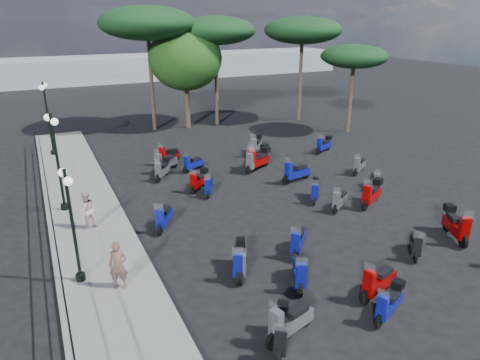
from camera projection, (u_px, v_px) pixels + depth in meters
name	position (u px, v px, depth m)	size (l,w,h in m)	color
ground	(259.00, 218.00, 17.89)	(120.00, 120.00, 0.00)	black
sidewalk	(87.00, 218.00, 17.75)	(3.00, 30.00, 0.15)	slate
railing	(50.00, 208.00, 16.76)	(0.04, 26.04, 1.10)	black
lamp_post_0	(72.00, 219.00, 12.72)	(0.34, 1.09, 3.70)	black
lamp_post_1	(57.00, 156.00, 17.55)	(0.50, 1.21, 4.18)	black
lamp_post_2	(48.00, 114.00, 24.86)	(0.49, 1.25, 4.30)	black
woman	(118.00, 265.00, 12.82)	(0.57, 0.37, 1.55)	brown
pedestrian_far	(86.00, 210.00, 16.55)	(0.74, 0.58, 1.53)	beige
scooter_1	(281.00, 332.00, 10.77)	(1.03, 1.37, 1.25)	black
scooter_2	(241.00, 261.00, 13.89)	(0.88, 1.52, 1.29)	black
scooter_3	(164.00, 218.00, 16.88)	(1.02, 1.46, 1.33)	black
scooter_4	(199.00, 181.00, 20.70)	(1.28, 1.12, 1.24)	black
scooter_5	(168.00, 156.00, 24.38)	(1.55, 0.99, 1.37)	black
scooter_7	(289.00, 322.00, 11.08)	(1.75, 0.77, 1.42)	black
scooter_8	(239.00, 262.00, 13.85)	(0.93, 1.53, 1.33)	black
scooter_9	(209.00, 187.00, 20.12)	(0.82, 1.37, 1.19)	black
scooter_10	(162.00, 170.00, 22.13)	(1.14, 1.36, 1.29)	black
scooter_11	(166.00, 162.00, 23.16)	(1.61, 1.09, 1.43)	black
scooter_12	(378.00, 282.00, 12.76)	(1.72, 0.74, 1.40)	black
scooter_13	(389.00, 304.00, 11.87)	(1.44, 0.80, 1.22)	black
scooter_14	(298.00, 242.00, 15.14)	(1.21, 1.26, 1.31)	black
scooter_15	(296.00, 173.00, 21.65)	(1.82, 0.64, 1.45)	black
scooter_16	(259.00, 160.00, 23.42)	(1.73, 1.05, 1.49)	black
scooter_17	(193.00, 164.00, 23.19)	(1.43, 0.82, 1.23)	black
scooter_19	(416.00, 245.00, 15.00)	(1.08, 1.16, 1.19)	black
scooter_20	(340.00, 201.00, 18.57)	(1.35, 0.93, 1.23)	black
scooter_21	(315.00, 191.00, 19.51)	(1.03, 1.30, 1.21)	black
scooter_22	(255.00, 162.00, 23.18)	(1.59, 1.08, 1.44)	black
scooter_23	(256.00, 146.00, 25.93)	(1.37, 1.50, 1.47)	black
scooter_25	(456.00, 225.00, 16.08)	(1.03, 1.72, 1.48)	black
scooter_26	(375.00, 181.00, 20.85)	(0.96, 1.27, 1.19)	black
scooter_27	(372.00, 194.00, 18.95)	(1.67, 1.03, 1.44)	black
scooter_28	(359.00, 165.00, 22.93)	(1.38, 0.92, 1.24)	black
scooter_29	(324.00, 145.00, 26.42)	(1.49, 0.84, 1.26)	black
scooter_30	(257.00, 160.00, 23.53)	(1.59, 1.08, 1.44)	black
scooter_31	(257.00, 157.00, 23.93)	(1.73, 1.05, 1.49)	black
scooter_32	(299.00, 272.00, 13.31)	(0.93, 1.53, 1.33)	black
broadleaf_tree	(185.00, 59.00, 30.69)	(5.32, 5.32, 7.33)	#38281E
pine_0	(215.00, 31.00, 30.97)	(5.88, 5.88, 7.99)	#38281E
pine_1	(303.00, 30.00, 32.41)	(5.92, 5.92, 7.97)	#38281E
pine_2	(147.00, 23.00, 29.27)	(6.68, 6.68, 8.65)	#38281E
pine_3	(354.00, 57.00, 29.37)	(4.63, 4.63, 6.15)	#38281E
distant_hills	(95.00, 69.00, 55.18)	(70.00, 8.00, 3.00)	gray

